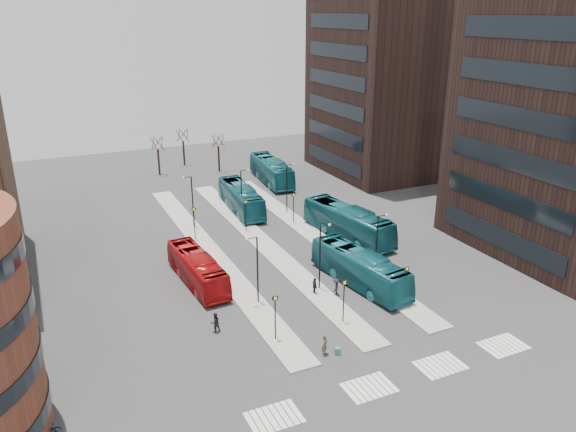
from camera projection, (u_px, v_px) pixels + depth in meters
name	position (u px, v px, depth m)	size (l,w,h in m)	color
ground	(418.00, 420.00, 34.83)	(160.00, 160.00, 0.00)	#2F2F31
island_left	(210.00, 252.00, 58.75)	(2.50, 45.00, 0.15)	gray
island_mid	(263.00, 243.00, 61.12)	(2.50, 45.00, 0.15)	gray
island_right	(312.00, 234.00, 63.50)	(2.50, 45.00, 0.15)	gray
suitcase	(338.00, 351.00, 41.41)	(0.43, 0.34, 0.53)	navy
red_bus	(197.00, 269.00, 51.84)	(2.48, 10.59, 2.95)	#A90D10
teal_bus_a	(360.00, 268.00, 51.57)	(2.74, 11.71, 3.26)	#155D6A
teal_bus_b	(241.00, 198.00, 70.63)	(2.80, 11.99, 3.34)	#135562
teal_bus_c	(348.00, 222.00, 62.23)	(3.00, 12.84, 3.58)	#12505B
teal_bus_d	(271.00, 171.00, 82.35)	(2.97, 12.68, 3.53)	#145A65
traveller	(325.00, 345.00, 41.18)	(0.62, 0.41, 1.69)	brown
commuter_a	(215.00, 322.00, 44.16)	(0.79, 0.62, 1.64)	black
commuter_b	(315.00, 286.00, 50.00)	(0.94, 0.39, 1.60)	black
commuter_c	(336.00, 287.00, 49.89)	(1.03, 0.59, 1.59)	black
crosswalk_stripes	(403.00, 377.00, 38.92)	(22.35, 2.40, 0.01)	silver
tower_far	(394.00, 73.00, 84.85)	(20.12, 20.00, 30.00)	black
sign_poles	(286.00, 247.00, 54.20)	(12.45, 22.12, 3.65)	black
lamp_posts	(275.00, 218.00, 58.46)	(14.04, 20.24, 6.12)	black
bare_trees	(187.00, 153.00, 88.28)	(10.97, 8.14, 5.90)	black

